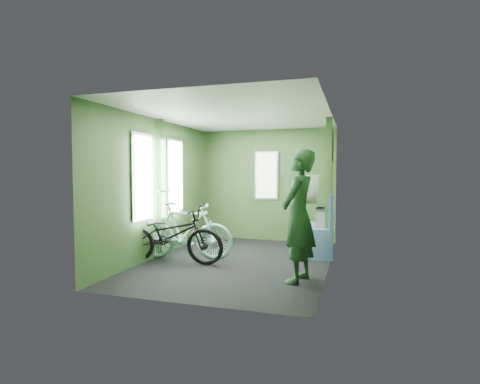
{
  "coord_description": "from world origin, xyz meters",
  "views": [
    {
      "loc": [
        1.75,
        -5.6,
        1.41
      ],
      "look_at": [
        0.0,
        0.1,
        1.1
      ],
      "focal_mm": 28.0,
      "sensor_mm": 36.0,
      "label": 1
    }
  ],
  "objects_px": {
    "bicycle_black": "(170,263)",
    "waste_box": "(323,232)",
    "bicycle_mint": "(185,260)",
    "passenger": "(298,216)",
    "bench_seat": "(317,236)"
  },
  "relations": [
    {
      "from": "bicycle_mint",
      "to": "waste_box",
      "type": "height_order",
      "value": "waste_box"
    },
    {
      "from": "bicycle_mint",
      "to": "waste_box",
      "type": "xyz_separation_m",
      "value": [
        2.12,
        0.93,
        0.41
      ]
    },
    {
      "from": "bicycle_black",
      "to": "passenger",
      "type": "distance_m",
      "value": 2.25
    },
    {
      "from": "bench_seat",
      "to": "passenger",
      "type": "bearing_deg",
      "value": -97.72
    },
    {
      "from": "bicycle_mint",
      "to": "waste_box",
      "type": "distance_m",
      "value": 2.35
    },
    {
      "from": "passenger",
      "to": "bench_seat",
      "type": "bearing_deg",
      "value": -170.4
    },
    {
      "from": "bicycle_mint",
      "to": "bench_seat",
      "type": "xyz_separation_m",
      "value": [
        2.01,
        1.04,
        0.31
      ]
    },
    {
      "from": "passenger",
      "to": "bench_seat",
      "type": "xyz_separation_m",
      "value": [
        0.08,
        1.72,
        -0.55
      ]
    },
    {
      "from": "bicycle_mint",
      "to": "passenger",
      "type": "relative_size",
      "value": 0.92
    },
    {
      "from": "passenger",
      "to": "bench_seat",
      "type": "relative_size",
      "value": 1.62
    },
    {
      "from": "bicycle_black",
      "to": "bicycle_mint",
      "type": "bearing_deg",
      "value": -23.47
    },
    {
      "from": "bicycle_black",
      "to": "waste_box",
      "type": "xyz_separation_m",
      "value": [
        2.23,
        1.24,
        0.41
      ]
    },
    {
      "from": "bicycle_black",
      "to": "waste_box",
      "type": "relative_size",
      "value": 2.12
    },
    {
      "from": "bicycle_black",
      "to": "bench_seat",
      "type": "relative_size",
      "value": 1.63
    },
    {
      "from": "waste_box",
      "to": "bench_seat",
      "type": "distance_m",
      "value": 0.18
    }
  ]
}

